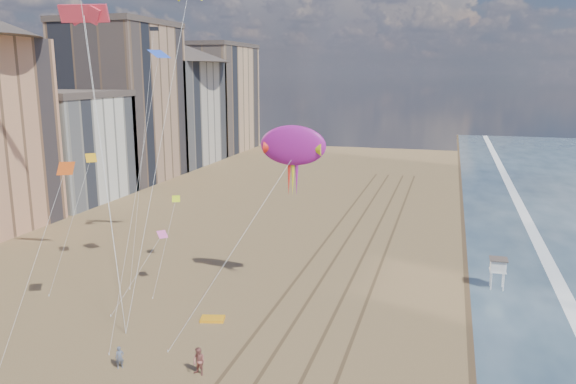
# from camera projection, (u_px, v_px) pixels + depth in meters

# --- Properties ---
(wet_sand) EXTENTS (260.00, 260.00, 0.00)m
(wet_sand) POSITION_uv_depth(u_px,v_px,m) (508.00, 265.00, 58.74)
(wet_sand) COLOR #42301E
(wet_sand) RESTS_ON ground
(foam) EXTENTS (260.00, 260.00, 0.00)m
(foam) POSITION_uv_depth(u_px,v_px,m) (551.00, 269.00, 57.60)
(foam) COLOR white
(foam) RESTS_ON ground
(tracks) EXTENTS (7.68, 120.00, 0.01)m
(tracks) POSITION_uv_depth(u_px,v_px,m) (334.00, 282.00, 53.82)
(tracks) COLOR brown
(tracks) RESTS_ON ground
(buildings) EXTENTS (34.72, 131.35, 29.00)m
(buildings) POSITION_uv_depth(u_px,v_px,m) (104.00, 109.00, 97.56)
(buildings) COLOR #C6B284
(buildings) RESTS_ON ground
(lifeguard_stand) EXTENTS (1.62, 1.62, 2.92)m
(lifeguard_stand) POSITION_uv_depth(u_px,v_px,m) (498.00, 266.00, 51.87)
(lifeguard_stand) COLOR white
(lifeguard_stand) RESTS_ON ground
(grounded_kite) EXTENTS (2.15, 1.64, 0.22)m
(grounded_kite) POSITION_uv_depth(u_px,v_px,m) (213.00, 319.00, 45.59)
(grounded_kite) COLOR #FFA315
(grounded_kite) RESTS_ON ground
(show_kite) EXTENTS (5.53, 6.61, 18.42)m
(show_kite) POSITION_uv_depth(u_px,v_px,m) (293.00, 146.00, 47.26)
(show_kite) COLOR #9A1787
(show_kite) RESTS_ON ground
(kite_flyer_a) EXTENTS (0.68, 0.64, 1.56)m
(kite_flyer_a) POSITION_uv_depth(u_px,v_px,m) (120.00, 357.00, 38.08)
(kite_flyer_a) COLOR slate
(kite_flyer_a) RESTS_ON ground
(kite_flyer_b) EXTENTS (1.09, 0.94, 1.92)m
(kite_flyer_b) POSITION_uv_depth(u_px,v_px,m) (199.00, 362.00, 37.17)
(kite_flyer_b) COLOR #9C574F
(kite_flyer_b) RESTS_ON ground
(small_kites) EXTENTS (11.39, 17.19, 19.15)m
(small_kites) POSITION_uv_depth(u_px,v_px,m) (132.00, 128.00, 48.99)
(small_kites) COLOR black
(small_kites) RESTS_ON ground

